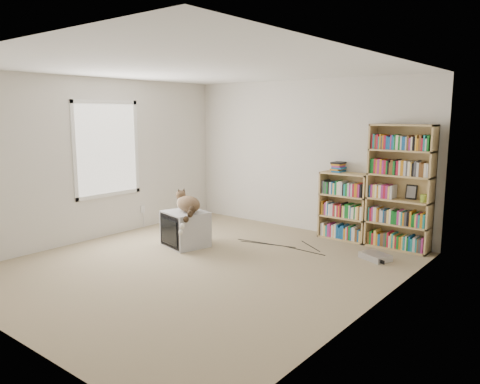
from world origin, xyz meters
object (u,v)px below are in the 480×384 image
Objects in this scene: bookcase_short at (345,208)px; dvd_player at (375,257)px; crt_tv at (186,229)px; cat at (188,207)px; bookcase_tall at (400,191)px.

bookcase_short reaches higher than dvd_player.
crt_tv is 0.68× the size of bookcase_short.
crt_tv is 0.36m from cat.
bookcase_tall is 1.09m from dvd_player.
dvd_player is at bearing 40.39° from cat.
cat is at bearing -142.49° from bookcase_tall.
bookcase_short is at bearing -179.95° from bookcase_tall.
crt_tv is 1.15× the size of cat.
crt_tv is at bearing -132.29° from bookcase_short.
crt_tv is at bearing -143.99° from bookcase_tall.
crt_tv is 2.73m from dvd_player.
bookcase_tall is at bearing 0.05° from bookcase_short.
bookcase_short reaches higher than cat.
dvd_player is at bearing -41.06° from bookcase_short.
dvd_player is (0.82, -0.72, -0.44)m from bookcase_short.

